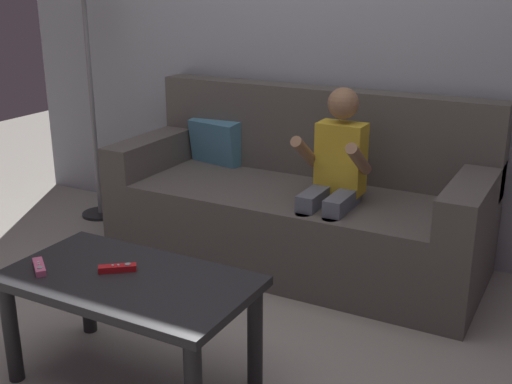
{
  "coord_description": "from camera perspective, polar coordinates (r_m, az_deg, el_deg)",
  "views": [
    {
      "loc": [
        1.38,
        -1.86,
        1.5
      ],
      "look_at": [
        0.11,
        0.5,
        0.61
      ],
      "focal_mm": 45.44,
      "sensor_mm": 36.0,
      "label": 1
    }
  ],
  "objects": [
    {
      "name": "ground_plane",
      "position": [
        2.76,
        -7.13,
        -14.69
      ],
      "size": [
        8.75,
        8.75,
        0.0
      ],
      "primitive_type": "plane",
      "color": "#9E998E"
    },
    {
      "name": "wall_back",
      "position": [
        3.71,
        6.61,
        14.4
      ],
      "size": [
        4.38,
        0.05,
        2.5
      ],
      "primitive_type": "cube",
      "color": "#999EA8",
      "rests_on": "ground"
    },
    {
      "name": "person_seated_on_couch",
      "position": [
        3.2,
        6.85,
        1.34
      ],
      "size": [
        0.33,
        0.41,
        1.0
      ],
      "color": "slate",
      "rests_on": "ground"
    },
    {
      "name": "couch",
      "position": [
        3.55,
        3.71,
        -1.14
      ],
      "size": [
        2.0,
        0.8,
        0.92
      ],
      "color": "#56514C",
      "rests_on": "ground"
    },
    {
      "name": "game_remote_red_near_edge",
      "position": [
        2.51,
        -12.08,
        -6.58
      ],
      "size": [
        0.13,
        0.11,
        0.03
      ],
      "color": "red",
      "rests_on": "coffee_table"
    },
    {
      "name": "coffee_table",
      "position": [
        2.49,
        -11.06,
        -8.91
      ],
      "size": [
        0.94,
        0.52,
        0.45
      ],
      "color": "#232326",
      "rests_on": "ground"
    },
    {
      "name": "game_remote_pink_center",
      "position": [
        2.59,
        -18.54,
        -6.27
      ],
      "size": [
        0.13,
        0.11,
        0.03
      ],
      "color": "pink",
      "rests_on": "coffee_table"
    }
  ]
}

